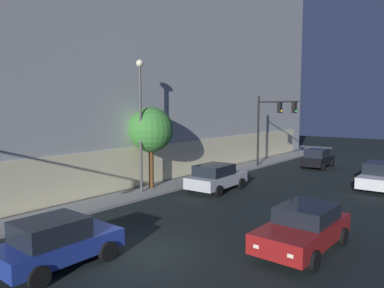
{
  "coord_description": "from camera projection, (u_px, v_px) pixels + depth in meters",
  "views": [
    {
      "loc": [
        -8.78,
        -8.98,
        5.22
      ],
      "look_at": [
        6.85,
        3.34,
        3.28
      ],
      "focal_mm": 33.7,
      "sensor_mm": 36.0,
      "label": 1
    }
  ],
  "objects": [
    {
      "name": "ground_plane",
      "position": [
        147.0,
        255.0,
        12.91
      ],
      "size": [
        120.0,
        120.0,
        0.0
      ],
      "primitive_type": "plane",
      "color": "black"
    },
    {
      "name": "traffic_light_far_corner",
      "position": [
        273.0,
        118.0,
        31.05
      ],
      "size": [
        0.53,
        3.88,
        6.23
      ],
      "color": "black",
      "rests_on": "sidewalk_corner"
    },
    {
      "name": "car_blue",
      "position": [
        56.0,
        242.0,
        11.9
      ],
      "size": [
        4.04,
        2.16,
        1.66
      ],
      "color": "navy",
      "rests_on": "ground"
    },
    {
      "name": "car_red",
      "position": [
        304.0,
        227.0,
        13.34
      ],
      "size": [
        4.77,
        2.34,
        1.64
      ],
      "color": "maroon",
      "rests_on": "ground"
    },
    {
      "name": "car_white",
      "position": [
        378.0,
        176.0,
        23.54
      ],
      "size": [
        4.55,
        2.11,
        1.72
      ],
      "color": "silver",
      "rests_on": "ground"
    },
    {
      "name": "modern_building",
      "position": [
        106.0,
        53.0,
        36.9
      ],
      "size": [
        39.12,
        26.52,
        21.98
      ],
      "color": "#4C4C51",
      "rests_on": "ground"
    },
    {
      "name": "street_lamp_sidewalk",
      "position": [
        140.0,
        110.0,
        21.71
      ],
      "size": [
        0.44,
        0.44,
        8.01
      ],
      "color": "#4B4B4B",
      "rests_on": "sidewalk_corner"
    },
    {
      "name": "car_black",
      "position": [
        317.0,
        158.0,
        32.05
      ],
      "size": [
        4.44,
        2.18,
        1.69
      ],
      "color": "black",
      "rests_on": "ground"
    },
    {
      "name": "sidewalk_tree",
      "position": [
        151.0,
        130.0,
        22.97
      ],
      "size": [
        2.86,
        2.86,
        5.19
      ],
      "color": "brown",
      "rests_on": "sidewalk_corner"
    },
    {
      "name": "car_silver",
      "position": [
        216.0,
        177.0,
        23.07
      ],
      "size": [
        4.6,
        2.35,
        1.7
      ],
      "color": "#B7BABF",
      "rests_on": "ground"
    }
  ]
}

